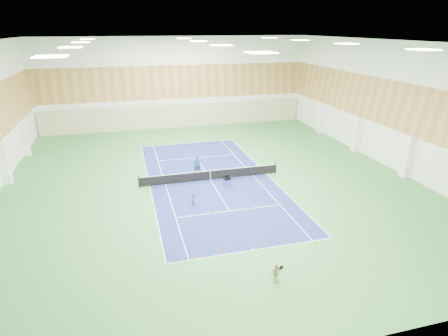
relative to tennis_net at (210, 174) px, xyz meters
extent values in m
plane|color=#337736|center=(0.00, 0.00, -0.55)|extent=(40.00, 40.00, 0.00)
cube|color=navy|center=(0.00, 0.00, -0.55)|extent=(10.97, 23.77, 0.01)
cube|color=#C6B793|center=(0.00, 19.75, 1.05)|extent=(35.40, 0.16, 3.20)
imported|color=navy|center=(-0.83, 2.04, 0.38)|extent=(0.70, 0.48, 1.86)
imported|color=gray|center=(-2.41, -4.71, -0.05)|extent=(0.61, 0.58, 1.00)
imported|color=tan|center=(0.13, -15.13, 0.02)|extent=(0.71, 0.39, 1.14)
cone|color=#FF630D|center=(-3.21, -6.29, -0.45)|extent=(0.18, 0.18, 0.20)
cone|color=#F5410C|center=(-1.39, -6.43, -0.42)|extent=(0.23, 0.23, 0.25)
cone|color=#DA630B|center=(1.70, -6.43, -0.43)|extent=(0.22, 0.22, 0.24)
cone|color=#FF510D|center=(3.55, -6.99, -0.44)|extent=(0.21, 0.21, 0.23)
cone|color=#D6440B|center=(-3.79, -11.80, -0.45)|extent=(0.18, 0.18, 0.20)
cone|color=#E6570C|center=(-1.85, -11.45, -0.44)|extent=(0.20, 0.20, 0.21)
cone|color=#F9470D|center=(0.76, -11.37, -0.44)|extent=(0.20, 0.20, 0.22)
cone|color=#E7520C|center=(4.13, -12.23, -0.45)|extent=(0.19, 0.19, 0.21)
camera|label=1|loc=(-7.07, -30.83, 12.65)|focal=30.00mm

